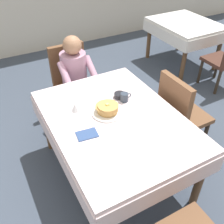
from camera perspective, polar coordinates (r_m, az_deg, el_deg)
name	(u,v)px	position (r m, az deg, el deg)	size (l,w,h in m)	color
ground_plane	(114,172)	(2.80, 0.54, -13.06)	(14.00, 14.00, 0.00)	#3D4756
dining_table_main	(115,125)	(2.33, 0.63, -2.93)	(1.12, 1.52, 0.74)	silver
chair_diner	(72,78)	(3.29, -8.89, 7.44)	(0.44, 0.45, 0.93)	brown
diner_person	(75,74)	(3.10, -8.07, 8.39)	(0.40, 0.43, 1.12)	#B2849E
chair_right_side	(179,111)	(2.78, 14.64, 0.22)	(0.45, 0.44, 0.93)	brown
plate_breakfast	(107,113)	(2.31, -1.03, -0.14)	(0.28, 0.28, 0.02)	white
breakfast_stack	(107,108)	(2.29, -1.01, 0.87)	(0.20, 0.21, 0.09)	tan
cup_coffee	(125,97)	(2.45, 2.79, 3.29)	(0.11, 0.08, 0.08)	#333D4C
bowl_butter	(120,95)	(2.51, 1.72, 3.69)	(0.11, 0.11, 0.04)	black
syrup_pitcher	(75,107)	(2.35, -8.11, 1.01)	(0.08, 0.08, 0.07)	silver
fork_left_of_plate	(89,121)	(2.24, -5.10, -1.95)	(0.18, 0.01, 0.01)	silver
knife_right_of_plate	(127,108)	(2.38, 3.25, 0.84)	(0.20, 0.01, 0.01)	silver
spoon_near_edge	(127,131)	(2.14, 3.25, -4.27)	(0.15, 0.01, 0.01)	silver
napkin_folded	(87,134)	(2.11, -5.52, -4.94)	(0.17, 0.12, 0.01)	#334C7F
background_table_far	(185,29)	(4.67, 15.80, 17.16)	(0.92, 1.12, 0.74)	white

